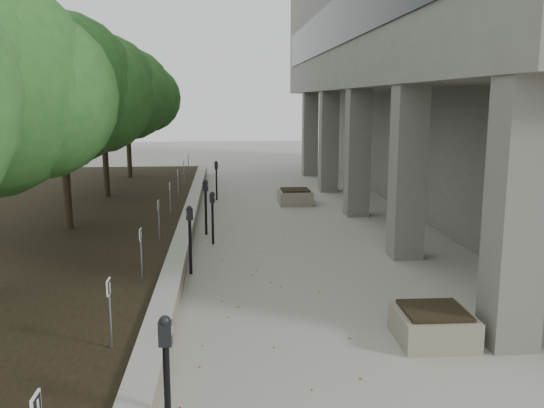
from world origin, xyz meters
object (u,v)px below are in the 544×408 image
parking_meter_3 (206,207)px  parking_meter_5 (216,181)px  crabapple_tree_5 (127,113)px  crabapple_tree_4 (103,116)px  parking_meter_4 (213,218)px  planter_back (295,197)px  parking_meter_2 (190,240)px  crabapple_tree_3 (63,122)px  parking_meter_1 (167,387)px  planter_front (433,325)px

parking_meter_3 → parking_meter_5: 5.56m
crabapple_tree_5 → parking_meter_3: (3.48, -9.31, -2.35)m
crabapple_tree_4 → parking_meter_4: bearing=-55.7°
planter_back → parking_meter_2: bearing=-111.9°
crabapple_tree_4 → parking_meter_4: (3.68, -5.39, -2.43)m
crabapple_tree_3 → parking_meter_4: 4.43m
crabapple_tree_4 → planter_back: crabapple_tree_4 is taller
parking_meter_2 → parking_meter_5: bearing=66.6°
parking_meter_4 → parking_meter_5: 6.63m
crabapple_tree_4 → parking_meter_1: crabapple_tree_4 is taller
crabapple_tree_4 → parking_meter_5: bearing=18.5°
crabapple_tree_5 → parking_meter_5: (3.72, -3.75, -2.39)m
parking_meter_4 → planter_back: (2.82, 5.56, -0.42)m
crabapple_tree_5 → planter_front: 18.44m
crabapple_tree_3 → crabapple_tree_4: bearing=90.0°
crabapple_tree_4 → planter_front: (7.14, -11.76, -2.86)m
crabapple_tree_3 → crabapple_tree_5: (0.00, 10.00, 0.00)m
crabapple_tree_4 → parking_meter_2: bearing=-67.7°
crabapple_tree_3 → planter_front: size_ratio=4.86×
parking_meter_5 → planter_front: size_ratio=1.30×
parking_meter_1 → parking_meter_4: size_ratio=1.12×
planter_front → crabapple_tree_4: bearing=121.3°
crabapple_tree_5 → planter_back: (6.50, -4.83, -2.85)m
crabapple_tree_5 → planter_back: bearing=-36.6°
parking_meter_3 → parking_meter_2: bearing=-77.8°
parking_meter_3 → planter_back: parking_meter_3 is taller
parking_meter_1 → parking_meter_4: parking_meter_1 is taller
crabapple_tree_5 → parking_meter_4: size_ratio=3.96×
crabapple_tree_4 → planter_front: crabapple_tree_4 is taller
crabapple_tree_5 → parking_meter_4: 11.29m
planter_front → parking_meter_3: bearing=116.2°
crabapple_tree_4 → parking_meter_1: bearing=-76.8°
crabapple_tree_5 → parking_meter_2: crabapple_tree_5 is taller
crabapple_tree_4 → crabapple_tree_5: (0.00, 5.00, 0.00)m
crabapple_tree_3 → crabapple_tree_5: 10.00m
parking_meter_4 → planter_back: parking_meter_4 is taller
planter_front → planter_back: (-0.64, 11.94, 0.01)m
parking_meter_5 → crabapple_tree_3: bearing=-113.6°
parking_meter_2 → parking_meter_3: size_ratio=0.96×
parking_meter_2 → planter_front: size_ratio=1.32×
crabapple_tree_5 → parking_meter_3: size_ratio=3.54×
parking_meter_1 → planter_back: (3.14, 14.53, -0.50)m
parking_meter_1 → planter_front: (3.78, 2.60, -0.51)m
parking_meter_4 → parking_meter_5: size_ratio=0.94×
parking_meter_1 → parking_meter_3: size_ratio=1.01×
crabapple_tree_3 → parking_meter_2: size_ratio=3.67×
parking_meter_4 → planter_front: (3.46, -6.37, -0.43)m
parking_meter_1 → parking_meter_2: size_ratio=1.04×
crabapple_tree_4 → crabapple_tree_5: size_ratio=1.00×
parking_meter_2 → planter_front: parking_meter_2 is taller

